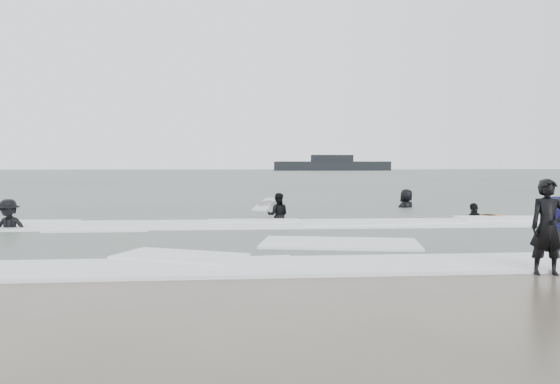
{
  "coord_description": "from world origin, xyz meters",
  "views": [
    {
      "loc": [
        -1.07,
        -10.46,
        1.91
      ],
      "look_at": [
        0.0,
        5.0,
        1.1
      ],
      "focal_mm": 35.0,
      "sensor_mm": 36.0,
      "label": 1
    }
  ],
  "objects": [
    {
      "name": "vessel_horizon",
      "position": [
        22.58,
        132.31,
        1.53
      ],
      "size": [
        30.41,
        5.43,
        4.13
      ],
      "color": "black",
      "rests_on": "ground"
    },
    {
      "name": "surfer_right_far",
      "position": [
        5.88,
        12.15,
        0.0
      ],
      "size": [
        1.13,
        1.13,
        1.98
      ],
      "primitive_type": "imported",
      "rotation": [
        0.0,
        0.0,
        -2.35
      ],
      "color": "black",
      "rests_on": "ground"
    },
    {
      "name": "bodyboards",
      "position": [
        3.84,
        4.77,
        0.5
      ],
      "size": [
        8.68,
        9.63,
        1.25
      ],
      "color": "#0F0F46",
      "rests_on": "ground"
    },
    {
      "name": "ground",
      "position": [
        0.0,
        0.0,
        0.0
      ],
      "size": [
        320.0,
        320.0,
        0.0
      ],
      "primitive_type": "plane",
      "color": "brown",
      "rests_on": "ground"
    },
    {
      "name": "surfer_right_near",
      "position": [
        6.89,
        7.69,
        0.0
      ],
      "size": [
        1.08,
        0.72,
        1.71
      ],
      "primitive_type": "imported",
      "rotation": [
        0.0,
        0.0,
        -2.81
      ],
      "color": "black",
      "rests_on": "ground"
    },
    {
      "name": "surfer_wading",
      "position": [
        0.11,
        7.51,
        0.0
      ],
      "size": [
        0.79,
        0.65,
        1.49
      ],
      "primitive_type": "imported",
      "rotation": [
        0.0,
        0.0,
        3.01
      ],
      "color": "black",
      "rests_on": "ground"
    },
    {
      "name": "surf_foam",
      "position": [
        0.0,
        3.7,
        0.04
      ],
      "size": [
        30.03,
        9.06,
        0.09
      ],
      "color": "white",
      "rests_on": "ground"
    },
    {
      "name": "sea",
      "position": [
        0.0,
        80.0,
        0.06
      ],
      "size": [
        320.0,
        320.0,
        0.0
      ],
      "primitive_type": "plane",
      "color": "#47544C",
      "rests_on": "ground"
    },
    {
      "name": "surfer_centre",
      "position": [
        4.16,
        -1.5,
        0.0
      ],
      "size": [
        0.65,
        0.47,
        1.67
      ],
      "primitive_type": "imported",
      "rotation": [
        0.0,
        0.0,
        -0.12
      ],
      "color": "black",
      "rests_on": "ground"
    },
    {
      "name": "surfer_breaker",
      "position": [
        -7.72,
        5.48,
        0.0
      ],
      "size": [
        1.13,
        0.65,
        1.75
      ],
      "primitive_type": "imported",
      "rotation": [
        0.0,
        0.0,
        0.0
      ],
      "color": "black",
      "rests_on": "ground"
    }
  ]
}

